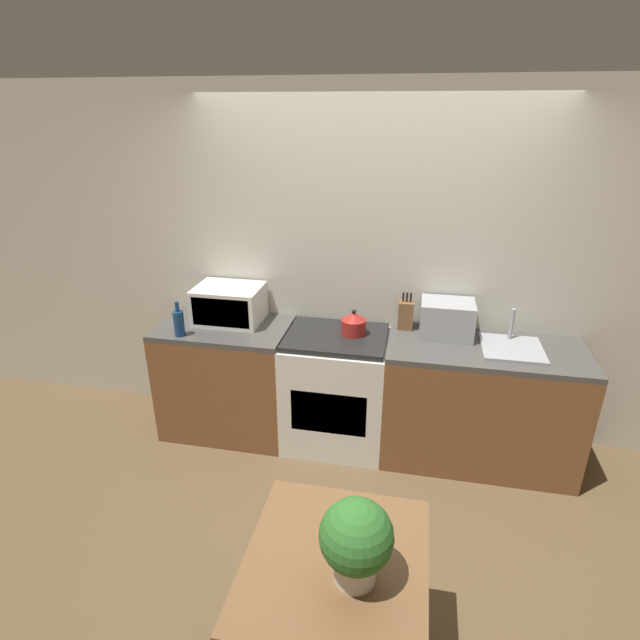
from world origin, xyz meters
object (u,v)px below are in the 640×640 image
at_px(bottle, 179,323).
at_px(stove_range, 336,389).
at_px(microwave, 229,304).
at_px(toaster_oven, 447,319).
at_px(dining_table, 335,580).
at_px(kettle, 354,323).

bearing_deg(bottle, stove_range, 11.67).
height_order(microwave, toaster_oven, microwave).
height_order(stove_range, dining_table, stove_range).
height_order(stove_range, bottle, bottle).
height_order(kettle, microwave, microwave).
xyz_separation_m(stove_range, kettle, (0.12, 0.05, 0.53)).
bearing_deg(kettle, dining_table, -84.17).
bearing_deg(microwave, kettle, -3.12).
relative_size(toaster_oven, dining_table, 0.47).
xyz_separation_m(kettle, microwave, (-0.96, 0.05, 0.06)).
bearing_deg(stove_range, kettle, 22.11).
height_order(toaster_oven, dining_table, toaster_oven).
bearing_deg(bottle, kettle, 12.71).
bearing_deg(microwave, dining_table, -58.72).
bearing_deg(microwave, toaster_oven, 1.73).
height_order(stove_range, kettle, kettle).
height_order(stove_range, microwave, microwave).
distance_m(toaster_oven, dining_table, 2.02).
xyz_separation_m(bottle, toaster_oven, (1.86, 0.37, 0.03)).
relative_size(bottle, toaster_oven, 0.70).
bearing_deg(dining_table, microwave, 121.28).
bearing_deg(microwave, stove_range, -6.73).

